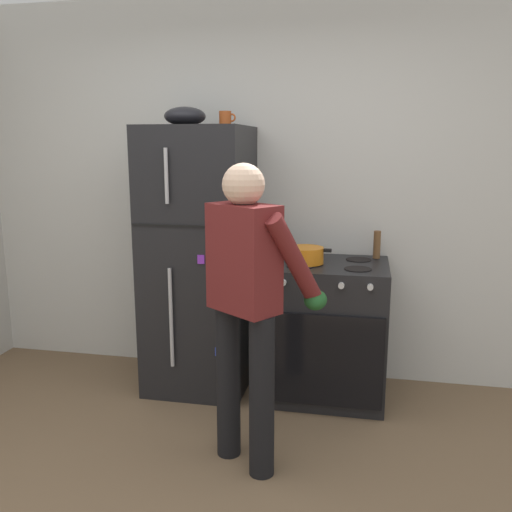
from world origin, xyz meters
name	(u,v)px	position (x,y,z in m)	size (l,w,h in m)	color
kitchen_wall_back	(265,191)	(0.00, 1.95, 1.35)	(6.00, 0.10, 2.70)	silver
refrigerator	(200,260)	(-0.38, 1.57, 0.90)	(0.68, 0.72, 1.80)	black
stove_range	(328,330)	(0.51, 1.56, 0.46)	(0.76, 0.67, 0.92)	black
person_cook	(248,292)	(0.16, 0.66, 0.95)	(0.63, 0.65, 1.60)	black
red_pot	(305,255)	(0.35, 1.52, 0.98)	(0.34, 0.24, 0.11)	orange
coffee_mug	(226,118)	(-0.20, 1.62, 1.85)	(0.11, 0.08, 0.10)	#B24C1E
pepper_mill	(377,245)	(0.81, 1.77, 1.02)	(0.05, 0.05, 0.19)	brown
mixing_bowl	(185,116)	(-0.46, 1.57, 1.87)	(0.27, 0.27, 0.12)	black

